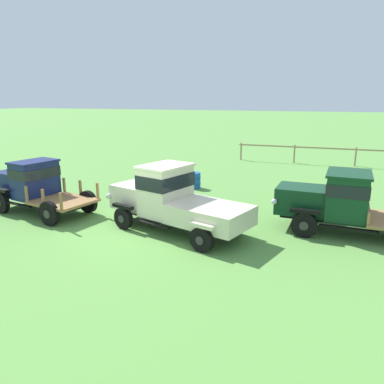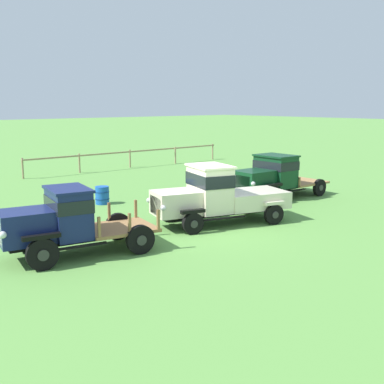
# 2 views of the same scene
# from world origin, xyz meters

# --- Properties ---
(ground_plane) EXTENTS (240.00, 240.00, 0.00)m
(ground_plane) POSITION_xyz_m (0.00, 0.00, 0.00)
(ground_plane) COLOR #5B9342
(paddock_fence) EXTENTS (15.97, 0.51, 1.28)m
(paddock_fence) POSITION_xyz_m (7.45, 16.11, 0.94)
(paddock_fence) COLOR #997F60
(paddock_fence) RESTS_ON ground
(vintage_truck_foreground_near) EXTENTS (4.96, 2.76, 2.09)m
(vintage_truck_foreground_near) POSITION_xyz_m (-5.41, 0.62, 1.10)
(vintage_truck_foreground_near) COLOR black
(vintage_truck_foreground_near) RESTS_ON ground
(vintage_truck_second_in_line) EXTENTS (5.65, 3.28, 2.29)m
(vintage_truck_second_in_line) POSITION_xyz_m (0.86, 0.47, 1.10)
(vintage_truck_second_in_line) COLOR black
(vintage_truck_second_in_line) RESTS_ON ground
(vintage_truck_midrow_center) EXTENTS (5.41, 2.42, 2.11)m
(vintage_truck_midrow_center) POSITION_xyz_m (6.23, 2.28, 1.13)
(vintage_truck_midrow_center) COLOR black
(vintage_truck_midrow_center) RESTS_ON ground
(oil_drum_beside_row) EXTENTS (0.66, 0.66, 0.81)m
(oil_drum_beside_row) POSITION_xyz_m (-0.58, 6.57, 0.41)
(oil_drum_beside_row) COLOR #1951B2
(oil_drum_beside_row) RESTS_ON ground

